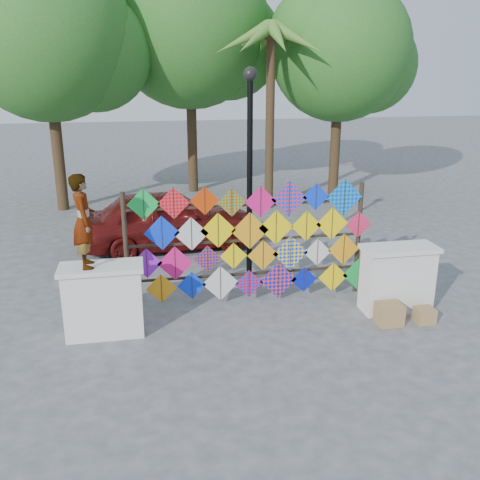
# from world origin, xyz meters

# --- Properties ---
(ground) EXTENTS (80.00, 80.00, 0.00)m
(ground) POSITION_xyz_m (0.00, 0.00, 0.00)
(ground) COLOR gray
(ground) RESTS_ON ground
(parapet_left) EXTENTS (1.40, 0.65, 1.28)m
(parapet_left) POSITION_xyz_m (-2.70, -0.20, 0.65)
(parapet_left) COLOR white
(parapet_left) RESTS_ON ground
(parapet_right) EXTENTS (1.40, 0.65, 1.28)m
(parapet_right) POSITION_xyz_m (2.70, -0.20, 0.65)
(parapet_right) COLOR white
(parapet_right) RESTS_ON ground
(kite_rack) EXTENTS (4.98, 0.24, 2.40)m
(kite_rack) POSITION_xyz_m (0.12, 0.73, 1.22)
(kite_rack) COLOR #2D2219
(kite_rack) RESTS_ON ground
(tree_west) EXTENTS (5.85, 5.20, 8.01)m
(tree_west) POSITION_xyz_m (-4.40, 9.03, 5.38)
(tree_west) COLOR #47361E
(tree_west) RESTS_ON ground
(tree_mid) EXTENTS (6.30, 5.60, 8.61)m
(tree_mid) POSITION_xyz_m (0.11, 11.03, 5.77)
(tree_mid) COLOR #47361E
(tree_mid) RESTS_ON ground
(tree_east) EXTENTS (5.40, 4.80, 7.42)m
(tree_east) POSITION_xyz_m (5.09, 9.53, 4.99)
(tree_east) COLOR #47361E
(tree_east) RESTS_ON ground
(palm_tree) EXTENTS (3.62, 3.62, 5.83)m
(palm_tree) POSITION_xyz_m (2.20, 8.00, 4.95)
(palm_tree) COLOR #47361E
(palm_tree) RESTS_ON ground
(vendor_woman) EXTENTS (0.44, 0.61, 1.56)m
(vendor_woman) POSITION_xyz_m (-2.91, -0.20, 2.06)
(vendor_woman) COLOR #99999E
(vendor_woman) RESTS_ON parapet_left
(sedan) EXTENTS (4.59, 2.12, 1.52)m
(sedan) POSITION_xyz_m (-1.30, 4.36, 0.76)
(sedan) COLOR #5D1110
(sedan) RESTS_ON ground
(lamppost) EXTENTS (0.28, 0.28, 4.46)m
(lamppost) POSITION_xyz_m (0.30, 2.00, 2.69)
(lamppost) COLOR black
(lamppost) RESTS_ON ground
(cardboard_box_near) EXTENTS (0.44, 0.39, 0.39)m
(cardboard_box_near) POSITION_xyz_m (2.32, -0.74, 0.20)
(cardboard_box_near) COLOR #977349
(cardboard_box_near) RESTS_ON ground
(cardboard_box_far) EXTENTS (0.33, 0.31, 0.28)m
(cardboard_box_far) POSITION_xyz_m (2.99, -0.80, 0.14)
(cardboard_box_far) COLOR #977349
(cardboard_box_far) RESTS_ON ground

